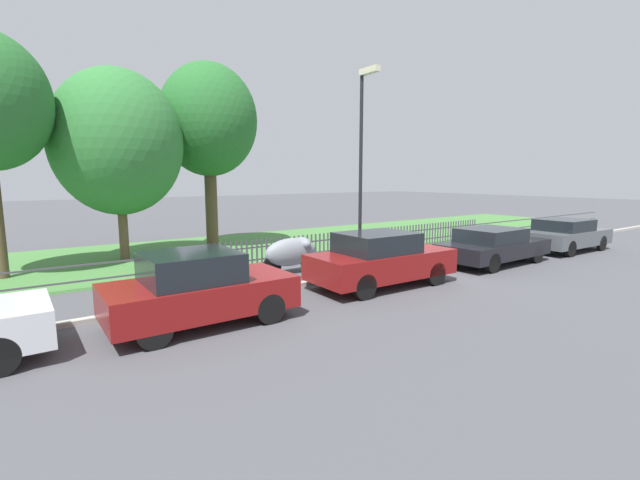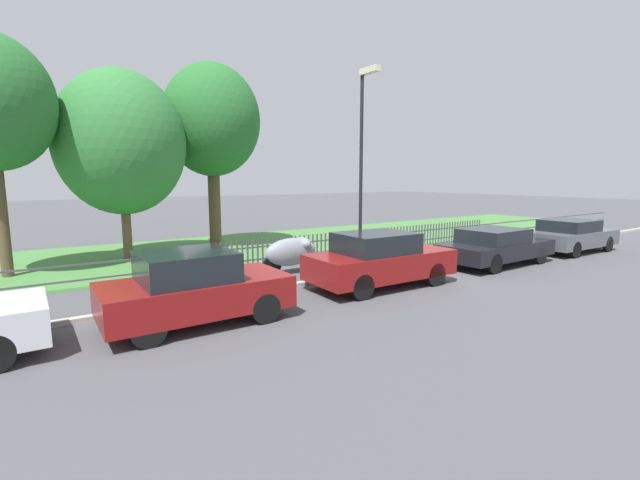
{
  "view_description": "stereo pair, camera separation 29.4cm",
  "coord_description": "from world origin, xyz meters",
  "px_view_note": "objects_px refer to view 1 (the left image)",
  "views": [
    {
      "loc": [
        -11.38,
        -9.87,
        3.06
      ],
      "look_at": [
        -3.6,
        1.09,
        1.1
      ],
      "focal_mm": 24.0,
      "sensor_mm": 36.0,
      "label": 1
    },
    {
      "loc": [
        -11.14,
        -10.04,
        3.06
      ],
      "look_at": [
        -3.6,
        1.09,
        1.1
      ],
      "focal_mm": 24.0,
      "sensor_mm": 36.0,
      "label": 2
    }
  ],
  "objects_px": {
    "parked_car_white_van": "(565,234)",
    "tree_mid_park": "(208,121)",
    "parked_car_black_saloon": "(198,288)",
    "parked_car_navy_estate": "(381,259)",
    "covered_motorcycle": "(292,252)",
    "parked_car_red_compact": "(493,245)",
    "tree_behind_motorcycle": "(118,143)",
    "street_lamp": "(363,150)"
  },
  "relations": [
    {
      "from": "parked_car_navy_estate",
      "to": "tree_mid_park",
      "type": "bearing_deg",
      "value": 99.83
    },
    {
      "from": "parked_car_red_compact",
      "to": "parked_car_navy_estate",
      "type": "bearing_deg",
      "value": 179.04
    },
    {
      "from": "tree_mid_park",
      "to": "street_lamp",
      "type": "distance_m",
      "value": 7.95
    },
    {
      "from": "parked_car_black_saloon",
      "to": "parked_car_white_van",
      "type": "distance_m",
      "value": 15.76
    },
    {
      "from": "street_lamp",
      "to": "parked_car_red_compact",
      "type": "bearing_deg",
      "value": -20.02
    },
    {
      "from": "parked_car_navy_estate",
      "to": "parked_car_black_saloon",
      "type": "bearing_deg",
      "value": -177.14
    },
    {
      "from": "parked_car_white_van",
      "to": "parked_car_black_saloon",
      "type": "bearing_deg",
      "value": -178.59
    },
    {
      "from": "parked_car_white_van",
      "to": "covered_motorcycle",
      "type": "relative_size",
      "value": 2.09
    },
    {
      "from": "parked_car_black_saloon",
      "to": "tree_mid_park",
      "type": "relative_size",
      "value": 0.49
    },
    {
      "from": "parked_car_black_saloon",
      "to": "parked_car_white_van",
      "type": "relative_size",
      "value": 0.9
    },
    {
      "from": "covered_motorcycle",
      "to": "tree_mid_park",
      "type": "distance_m",
      "value": 7.91
    },
    {
      "from": "parked_car_black_saloon",
      "to": "parked_car_navy_estate",
      "type": "relative_size",
      "value": 0.88
    },
    {
      "from": "parked_car_red_compact",
      "to": "tree_behind_motorcycle",
      "type": "bearing_deg",
      "value": 140.45
    },
    {
      "from": "parked_car_navy_estate",
      "to": "parked_car_white_van",
      "type": "distance_m",
      "value": 10.42
    },
    {
      "from": "parked_car_navy_estate",
      "to": "tree_behind_motorcycle",
      "type": "bearing_deg",
      "value": 122.58
    },
    {
      "from": "parked_car_white_van",
      "to": "tree_mid_park",
      "type": "xyz_separation_m",
      "value": [
        -11.79,
        9.37,
        4.74
      ]
    },
    {
      "from": "parked_car_black_saloon",
      "to": "parked_car_red_compact",
      "type": "height_order",
      "value": "parked_car_black_saloon"
    },
    {
      "from": "tree_behind_motorcycle",
      "to": "street_lamp",
      "type": "bearing_deg",
      "value": -48.9
    },
    {
      "from": "parked_car_red_compact",
      "to": "parked_car_white_van",
      "type": "bearing_deg",
      "value": -2.64
    },
    {
      "from": "parked_car_black_saloon",
      "to": "parked_car_navy_estate",
      "type": "height_order",
      "value": "parked_car_black_saloon"
    },
    {
      "from": "parked_car_navy_estate",
      "to": "tree_behind_motorcycle",
      "type": "relative_size",
      "value": 0.62
    },
    {
      "from": "parked_car_white_van",
      "to": "tree_behind_motorcycle",
      "type": "height_order",
      "value": "tree_behind_motorcycle"
    },
    {
      "from": "parked_car_black_saloon",
      "to": "tree_mid_park",
      "type": "height_order",
      "value": "tree_mid_park"
    },
    {
      "from": "parked_car_navy_estate",
      "to": "street_lamp",
      "type": "xyz_separation_m",
      "value": [
        0.76,
        1.71,
        3.16
      ]
    },
    {
      "from": "parked_car_navy_estate",
      "to": "covered_motorcycle",
      "type": "distance_m",
      "value": 3.11
    },
    {
      "from": "parked_car_navy_estate",
      "to": "street_lamp",
      "type": "relative_size",
      "value": 0.68
    },
    {
      "from": "parked_car_red_compact",
      "to": "parked_car_white_van",
      "type": "distance_m",
      "value": 4.97
    },
    {
      "from": "tree_mid_park",
      "to": "street_lamp",
      "type": "xyz_separation_m",
      "value": [
        2.13,
        -7.51,
        -1.49
      ]
    },
    {
      "from": "parked_car_black_saloon",
      "to": "tree_mid_park",
      "type": "xyz_separation_m",
      "value": [
        3.96,
        9.35,
        4.66
      ]
    },
    {
      "from": "parked_car_red_compact",
      "to": "covered_motorcycle",
      "type": "height_order",
      "value": "parked_car_red_compact"
    },
    {
      "from": "parked_car_white_van",
      "to": "street_lamp",
      "type": "bearing_deg",
      "value": 170.58
    },
    {
      "from": "street_lamp",
      "to": "covered_motorcycle",
      "type": "bearing_deg",
      "value": 148.53
    },
    {
      "from": "parked_car_navy_estate",
      "to": "tree_mid_park",
      "type": "relative_size",
      "value": 0.55
    },
    {
      "from": "street_lamp",
      "to": "parked_car_navy_estate",
      "type": "bearing_deg",
      "value": -114.02
    },
    {
      "from": "street_lamp",
      "to": "tree_mid_park",
      "type": "bearing_deg",
      "value": 105.84
    },
    {
      "from": "parked_car_black_saloon",
      "to": "street_lamp",
      "type": "distance_m",
      "value": 7.11
    },
    {
      "from": "parked_car_red_compact",
      "to": "street_lamp",
      "type": "xyz_separation_m",
      "value": [
        -4.69,
        1.71,
        3.27
      ]
    },
    {
      "from": "tree_mid_park",
      "to": "parked_car_white_van",
      "type": "bearing_deg",
      "value": -38.46
    },
    {
      "from": "tree_behind_motorcycle",
      "to": "tree_mid_park",
      "type": "distance_m",
      "value": 3.98
    },
    {
      "from": "parked_car_navy_estate",
      "to": "parked_car_white_van",
      "type": "bearing_deg",
      "value": 0.53
    },
    {
      "from": "covered_motorcycle",
      "to": "tree_behind_motorcycle",
      "type": "bearing_deg",
      "value": 125.7
    },
    {
      "from": "parked_car_black_saloon",
      "to": "covered_motorcycle",
      "type": "xyz_separation_m",
      "value": [
        4.17,
        3.02,
        -0.07
      ]
    }
  ]
}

